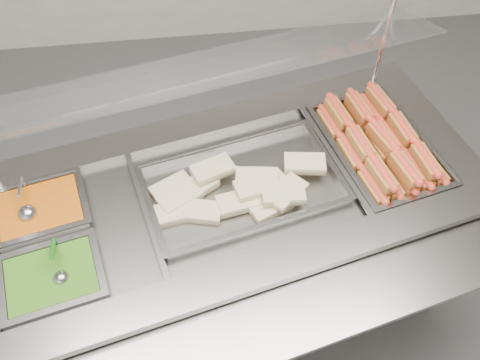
{
  "coord_description": "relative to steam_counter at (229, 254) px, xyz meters",
  "views": [
    {
      "loc": [
        -0.09,
        -0.69,
        2.26
      ],
      "look_at": [
        0.05,
        0.44,
        0.87
      ],
      "focal_mm": 40.0,
      "sensor_mm": 36.0,
      "label": 1
    }
  ],
  "objects": [
    {
      "name": "tray_rail",
      "position": [
        0.11,
        -0.47,
        0.38
      ],
      "size": [
        1.7,
        0.71,
        0.05
      ],
      "color": "gray",
      "rests_on": "steam_counter"
    },
    {
      "name": "pan_peas",
      "position": [
        -0.56,
        -0.27,
        0.39
      ],
      "size": [
        0.33,
        0.28,
        0.09
      ],
      "color": "gray",
      "rests_on": "steam_counter"
    },
    {
      "name": "serving_spoon",
      "position": [
        -0.53,
        -0.27,
        0.43
      ],
      "size": [
        0.07,
        0.17,
        0.13
      ],
      "color": "#AAA9AE",
      "rests_on": "pan_peas"
    },
    {
      "name": "pan_wraps",
      "position": [
        0.05,
        0.01,
        0.4
      ],
      "size": [
        0.71,
        0.51,
        0.07
      ],
      "color": "gray",
      "rests_on": "steam_counter"
    },
    {
      "name": "pan_beans",
      "position": [
        -0.62,
        -0.01,
        0.39
      ],
      "size": [
        0.33,
        0.28,
        0.09
      ],
      "color": "gray",
      "rests_on": "steam_counter"
    },
    {
      "name": "ladle",
      "position": [
        -0.66,
        -0.03,
        0.43
      ],
      "size": [
        0.07,
        0.18,
        0.13
      ],
      "color": "#AAA9AE",
      "rests_on": "pan_beans"
    },
    {
      "name": "hotdogs_in_buns",
      "position": [
        0.57,
        0.13,
        0.43
      ],
      "size": [
        0.38,
        0.53,
        0.11
      ],
      "color": "#986020",
      "rests_on": "pan_hotdogs"
    },
    {
      "name": "steam_counter",
      "position": [
        0.0,
        0.0,
        0.0
      ],
      "size": [
        1.9,
        1.17,
        0.85
      ],
      "color": "slate",
      "rests_on": "ground"
    },
    {
      "name": "pan_hotdogs",
      "position": [
        0.57,
        0.13,
        0.38
      ],
      "size": [
        0.43,
        0.58,
        0.09
      ],
      "color": "gray",
      "rests_on": "steam_counter"
    },
    {
      "name": "sneeze_guard",
      "position": [
        -0.05,
        0.2,
        0.77
      ],
      "size": [
        1.57,
        0.62,
        0.41
      ],
      "color": "silver",
      "rests_on": "steam_counter"
    },
    {
      "name": "tortilla_wraps",
      "position": [
        0.03,
        -0.02,
        0.43
      ],
      "size": [
        0.62,
        0.28,
        0.07
      ],
      "color": "#C6B185",
      "rests_on": "pan_wraps"
    }
  ]
}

